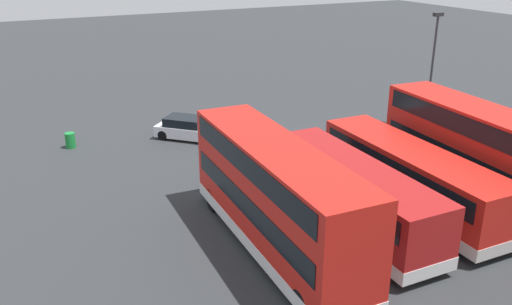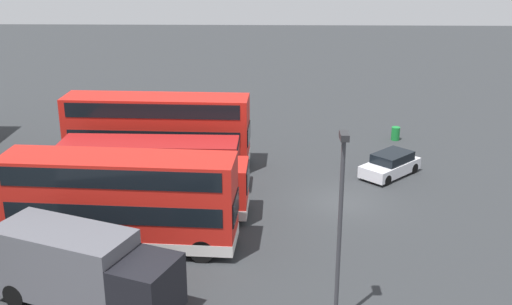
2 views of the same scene
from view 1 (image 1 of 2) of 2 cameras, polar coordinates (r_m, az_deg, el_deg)
name	(u,v)px [view 1 (image 1 of 2)]	position (r m, az deg, el deg)	size (l,w,h in m)	color
ground_plane	(269,144)	(33.93, 1.33, 0.90)	(140.00, 140.00, 0.00)	#2D3033
bus_double_decker_near_end	(475,150)	(28.17, 22.09, 0.26)	(3.26, 10.95, 4.55)	red
bus_single_deck_second	(411,176)	(26.27, 16.02, -2.39)	(2.81, 10.95, 2.95)	red
bus_single_deck_third	(352,193)	(23.93, 10.08, -4.24)	(2.75, 10.20, 2.95)	#A51919
bus_double_decker_fourth	(276,195)	(21.46, 2.08, -4.54)	(3.03, 11.64, 4.55)	red
car_hatchback_silver	(187,128)	(34.98, -7.26, 2.57)	(4.15, 4.13, 1.43)	silver
lamp_post_tall	(433,61)	(38.13, 18.18, 9.16)	(0.70, 0.30, 7.65)	#38383D
waste_bin_yellow	(70,140)	(35.09, -19.03, 1.22)	(0.60, 0.60, 0.95)	#197F33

